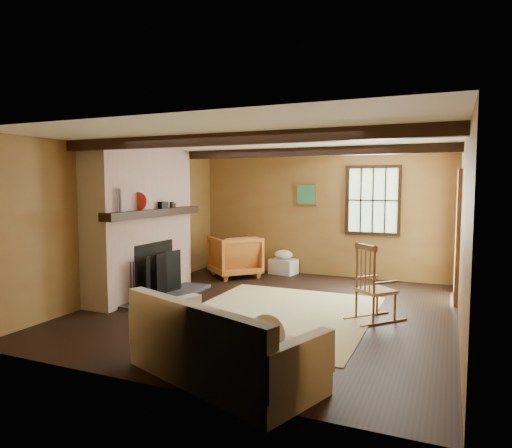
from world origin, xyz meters
The scene contains 10 objects.
ground centered at (0.00, 0.00, 0.00)m, with size 5.50×5.50×0.00m, color black.
room_envelope centered at (0.22, 0.26, 1.63)m, with size 5.02×5.52×2.44m.
fireplace centered at (-2.23, 0.00, 1.10)m, with size 1.02×2.30×2.40m.
rug centered at (0.20, -0.20, 0.00)m, with size 2.50×3.00×0.01m, color beige.
rocking_chair centered at (1.45, 0.04, 0.44)m, with size 0.79×0.82×1.04m.
sofa centered at (0.45, -2.40, 0.27)m, with size 2.07×1.45×0.77m.
firewood_pile centered at (-2.01, 2.47, 0.12)m, with size 0.67×0.12×0.25m.
laundry_basket centered at (-0.71, 2.55, 0.15)m, with size 0.50×0.38×0.30m, color silver.
basket_pillow centered at (-0.71, 2.55, 0.39)m, with size 0.37×0.29×0.18m, color white.
armchair centered at (-1.50, 1.93, 0.41)m, with size 0.87×0.89×0.81m, color #BF6026.
Camera 1 is at (2.37, -6.02, 1.80)m, focal length 32.00 mm.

